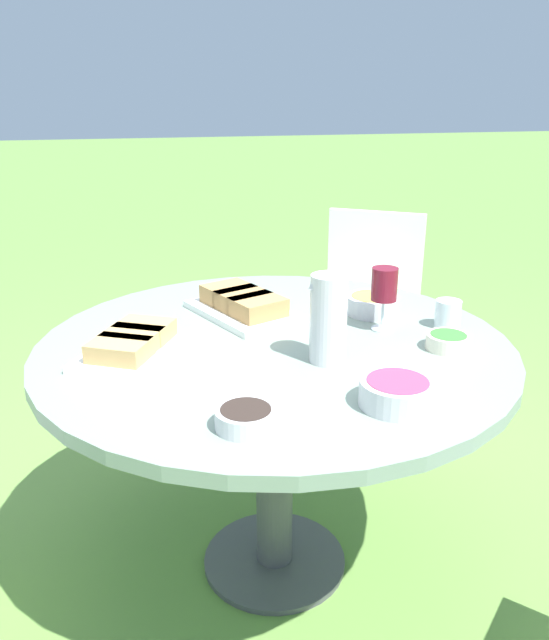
{
  "coord_description": "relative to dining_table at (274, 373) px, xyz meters",
  "views": [
    {
      "loc": [
        0.41,
        1.53,
        1.39
      ],
      "look_at": [
        0.0,
        0.0,
        0.81
      ],
      "focal_mm": 35.0,
      "sensor_mm": 36.0,
      "label": 1
    }
  ],
  "objects": [
    {
      "name": "bowl_fries",
      "position": [
        -0.35,
        -0.14,
        0.13
      ],
      "size": [
        0.16,
        0.16,
        0.06
      ],
      "color": "silver",
      "rests_on": "dining_table"
    },
    {
      "name": "platter_charcuterie",
      "position": [
        0.04,
        -0.23,
        0.13
      ],
      "size": [
        0.33,
        0.41,
        0.07
      ],
      "color": "white",
      "rests_on": "dining_table"
    },
    {
      "name": "ground_plane",
      "position": [
        0.0,
        0.0,
        -0.65
      ],
      "size": [
        40.0,
        40.0,
        0.0
      ],
      "primitive_type": "plane",
      "color": "#668E42"
    },
    {
      "name": "water_pitcher",
      "position": [
        -0.09,
        0.17,
        0.21
      ],
      "size": [
        0.1,
        0.09,
        0.23
      ],
      "color": "silver",
      "rests_on": "dining_table"
    },
    {
      "name": "bowl_dip_red",
      "position": [
        -0.16,
        0.43,
        0.13
      ],
      "size": [
        0.16,
        0.16,
        0.06
      ],
      "color": "silver",
      "rests_on": "dining_table"
    },
    {
      "name": "platter_bread_main",
      "position": [
        0.38,
        0.0,
        0.13
      ],
      "size": [
        0.34,
        0.38,
        0.07
      ],
      "color": "white",
      "rests_on": "dining_table"
    },
    {
      "name": "bowl_olives",
      "position": [
        0.18,
        0.44,
        0.12
      ],
      "size": [
        0.13,
        0.13,
        0.04
      ],
      "color": "silver",
      "rests_on": "dining_table"
    },
    {
      "name": "chair_near_left",
      "position": [
        -0.7,
        -0.97,
        -0.13
      ],
      "size": [
        0.6,
        0.6,
        0.89
      ],
      "color": "white",
      "rests_on": "ground_plane"
    },
    {
      "name": "bowl_salad",
      "position": [
        -0.43,
        0.18,
        0.12
      ],
      "size": [
        0.12,
        0.12,
        0.04
      ],
      "color": "beige",
      "rests_on": "dining_table"
    },
    {
      "name": "cup_water_near",
      "position": [
        -0.51,
        0.03,
        0.14
      ],
      "size": [
        0.07,
        0.07,
        0.08
      ],
      "color": "silver",
      "rests_on": "dining_table"
    },
    {
      "name": "dining_table",
      "position": [
        0.0,
        0.0,
        0.0
      ],
      "size": [
        1.29,
        1.29,
        0.75
      ],
      "color": "#4C4C51",
      "rests_on": "ground_plane"
    },
    {
      "name": "wine_glass",
      "position": [
        -0.32,
        -0.0,
        0.23
      ],
      "size": [
        0.07,
        0.07,
        0.18
      ],
      "color": "silver",
      "rests_on": "dining_table"
    }
  ]
}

